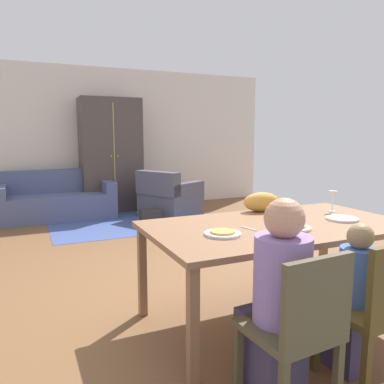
{
  "coord_description": "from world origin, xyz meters",
  "views": [
    {
      "loc": [
        -1.46,
        -3.43,
        1.42
      ],
      "look_at": [
        0.12,
        0.07,
        0.85
      ],
      "focal_mm": 35.68,
      "sensor_mm": 36.0,
      "label": 1
    }
  ],
  "objects_px": {
    "wine_glass": "(333,197)",
    "person_man": "(277,307)",
    "person_child": "(352,303)",
    "couch": "(57,201)",
    "handbag": "(150,217)",
    "plate_near_woman": "(342,219)",
    "dining_chair_child": "(377,305)",
    "armchair": "(169,199)",
    "armoire": "(111,155)",
    "dining_table": "(278,232)",
    "cat": "(261,202)",
    "dining_chair_man": "(299,325)",
    "plate_near_man": "(223,234)",
    "plate_near_child": "(294,228)"
  },
  "relations": [
    {
      "from": "wine_glass",
      "to": "person_man",
      "type": "bearing_deg",
      "value": -144.13
    },
    {
      "from": "person_child",
      "to": "couch",
      "type": "xyz_separation_m",
      "value": [
        -1.22,
        5.3,
        -0.13
      ]
    },
    {
      "from": "couch",
      "to": "handbag",
      "type": "height_order",
      "value": "couch"
    },
    {
      "from": "plate_near_woman",
      "to": "dining_chair_child",
      "type": "xyz_separation_m",
      "value": [
        -0.54,
        -0.8,
        -0.28
      ]
    },
    {
      "from": "armchair",
      "to": "armoire",
      "type": "xyz_separation_m",
      "value": [
        -0.79,
        0.97,
        0.73
      ]
    },
    {
      "from": "person_man",
      "to": "handbag",
      "type": "bearing_deg",
      "value": 81.33
    },
    {
      "from": "dining_table",
      "to": "cat",
      "type": "height_order",
      "value": "cat"
    },
    {
      "from": "dining_chair_man",
      "to": "plate_near_man",
      "type": "bearing_deg",
      "value": 90.4
    },
    {
      "from": "plate_near_child",
      "to": "handbag",
      "type": "bearing_deg",
      "value": 88.64
    },
    {
      "from": "plate_near_man",
      "to": "dining_chair_man",
      "type": "bearing_deg",
      "value": -89.6
    },
    {
      "from": "dining_chair_man",
      "to": "handbag",
      "type": "bearing_deg",
      "value": 81.78
    },
    {
      "from": "cat",
      "to": "armchair",
      "type": "bearing_deg",
      "value": 96.33
    },
    {
      "from": "dining_table",
      "to": "person_man",
      "type": "relative_size",
      "value": 1.78
    },
    {
      "from": "plate_near_child",
      "to": "couch",
      "type": "xyz_separation_m",
      "value": [
        -1.22,
        4.75,
        -0.47
      ]
    },
    {
      "from": "dining_chair_man",
      "to": "couch",
      "type": "bearing_deg",
      "value": 97.09
    },
    {
      "from": "wine_glass",
      "to": "dining_chair_man",
      "type": "relative_size",
      "value": 0.21
    },
    {
      "from": "cat",
      "to": "armchair",
      "type": "xyz_separation_m",
      "value": [
        0.44,
        3.44,
        -0.53
      ]
    },
    {
      "from": "couch",
      "to": "armchair",
      "type": "xyz_separation_m",
      "value": [
        1.81,
        -0.68,
        0.02
      ]
    },
    {
      "from": "dining_chair_child",
      "to": "dining_table",
      "type": "bearing_deg",
      "value": 90.13
    },
    {
      "from": "dining_table",
      "to": "wine_glass",
      "type": "bearing_deg",
      "value": 14.21
    },
    {
      "from": "plate_near_woman",
      "to": "wine_glass",
      "type": "distance_m",
      "value": 0.35
    },
    {
      "from": "dining_table",
      "to": "plate_near_child",
      "type": "relative_size",
      "value": 7.9
    },
    {
      "from": "armoire",
      "to": "handbag",
      "type": "relative_size",
      "value": 6.56
    },
    {
      "from": "dining_chair_child",
      "to": "person_child",
      "type": "relative_size",
      "value": 0.94
    },
    {
      "from": "person_man",
      "to": "armchair",
      "type": "distance_m",
      "value": 4.75
    },
    {
      "from": "person_man",
      "to": "plate_near_woman",
      "type": "bearing_deg",
      "value": 30.0
    },
    {
      "from": "person_man",
      "to": "couch",
      "type": "distance_m",
      "value": 5.34
    },
    {
      "from": "person_child",
      "to": "cat",
      "type": "distance_m",
      "value": 1.26
    },
    {
      "from": "dining_table",
      "to": "couch",
      "type": "distance_m",
      "value": 4.74
    },
    {
      "from": "wine_glass",
      "to": "armoire",
      "type": "height_order",
      "value": "armoire"
    },
    {
      "from": "cat",
      "to": "person_child",
      "type": "bearing_deg",
      "value": -83.71
    },
    {
      "from": "couch",
      "to": "plate_near_man",
      "type": "bearing_deg",
      "value": -81.81
    },
    {
      "from": "dining_table",
      "to": "plate_near_man",
      "type": "height_order",
      "value": "plate_near_man"
    },
    {
      "from": "plate_near_man",
      "to": "dining_chair_man",
      "type": "height_order",
      "value": "dining_chair_man"
    },
    {
      "from": "dining_chair_child",
      "to": "armoire",
      "type": "relative_size",
      "value": 0.41
    },
    {
      "from": "plate_near_woman",
      "to": "dining_table",
      "type": "bearing_deg",
      "value": 169.57
    },
    {
      "from": "wine_glass",
      "to": "person_child",
      "type": "distance_m",
      "value": 1.25
    },
    {
      "from": "dining_table",
      "to": "couch",
      "type": "bearing_deg",
      "value": 104.93
    },
    {
      "from": "person_child",
      "to": "handbag",
      "type": "xyz_separation_m",
      "value": [
        0.09,
        4.14,
        -0.3
      ]
    },
    {
      "from": "cat",
      "to": "couch",
      "type": "xyz_separation_m",
      "value": [
        -1.37,
        4.12,
        -0.54
      ]
    },
    {
      "from": "plate_near_child",
      "to": "plate_near_woman",
      "type": "distance_m",
      "value": 0.55
    },
    {
      "from": "plate_near_woman",
      "to": "person_child",
      "type": "bearing_deg",
      "value": -130.65
    },
    {
      "from": "dining_table",
      "to": "armchair",
      "type": "bearing_deg",
      "value": 81.39
    },
    {
      "from": "armoire",
      "to": "plate_near_man",
      "type": "bearing_deg",
      "value": -93.98
    },
    {
      "from": "plate_near_woman",
      "to": "armoire",
      "type": "height_order",
      "value": "armoire"
    },
    {
      "from": "dining_chair_child",
      "to": "person_man",
      "type": "bearing_deg",
      "value": 162.26
    },
    {
      "from": "plate_near_child",
      "to": "dining_chair_child",
      "type": "xyz_separation_m",
      "value": [
        0.0,
        -0.72,
        -0.28
      ]
    },
    {
      "from": "armchair",
      "to": "person_man",
      "type": "bearing_deg",
      "value": -103.81
    },
    {
      "from": "person_man",
      "to": "dining_chair_child",
      "type": "bearing_deg",
      "value": -17.74
    },
    {
      "from": "dining_chair_child",
      "to": "armchair",
      "type": "relative_size",
      "value": 0.75
    }
  ]
}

